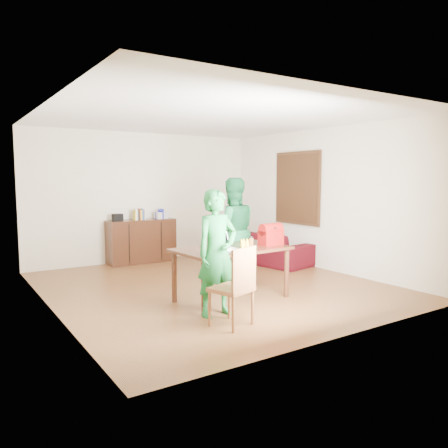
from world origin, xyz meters
TOP-DOWN VIEW (x-y plane):
  - room at (0.01, 0.13)m, footprint 5.20×5.70m
  - table at (-0.20, -0.84)m, footprint 1.67×1.01m
  - chair at (-0.83, -1.78)m, footprint 0.54×0.53m
  - person_near at (-0.76, -1.33)m, footprint 0.61×0.41m
  - person_far at (0.34, -0.05)m, footprint 1.02×0.91m
  - laptop at (-0.38, -0.93)m, footprint 0.34×0.24m
  - bananas at (-0.23, -1.20)m, footprint 0.19×0.14m
  - bottle at (-0.13, -1.21)m, footprint 0.08×0.08m
  - red_bag at (0.42, -0.96)m, footprint 0.35×0.21m
  - sofa at (1.95, 1.21)m, footprint 1.24×2.33m

SIDE VIEW (x-z plane):
  - chair at x=-0.83m, z-range -0.20..0.76m
  - sofa at x=1.95m, z-range 0.00..0.65m
  - table at x=-0.20m, z-range 0.29..1.05m
  - bananas at x=-0.23m, z-range 0.76..0.83m
  - laptop at x=-0.38m, z-range 0.69..0.92m
  - person_near at x=-0.76m, z-range 0.00..1.62m
  - bottle at x=-0.13m, z-range 0.76..0.96m
  - person_far at x=0.34m, z-range 0.00..1.76m
  - red_bag at x=0.42m, z-range 0.76..1.02m
  - room at x=0.01m, z-range -0.14..2.76m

